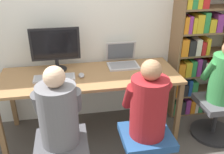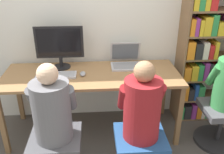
# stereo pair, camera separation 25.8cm
# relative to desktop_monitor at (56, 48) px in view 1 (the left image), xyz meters

# --- Properties ---
(ground_plane) EXTENTS (14.00, 14.00, 0.00)m
(ground_plane) POSITION_rel_desktop_monitor_xyz_m (0.35, -0.55, -1.02)
(ground_plane) COLOR #4C4742
(wall_back) EXTENTS (10.00, 0.05, 2.60)m
(wall_back) POSITION_rel_desktop_monitor_xyz_m (0.35, 0.23, 0.28)
(wall_back) COLOR silver
(wall_back) RESTS_ON ground_plane
(desk) EXTENTS (1.93, 0.72, 0.76)m
(desk) POSITION_rel_desktop_monitor_xyz_m (0.35, -0.20, -0.33)
(desk) COLOR olive
(desk) RESTS_ON ground_plane
(desktop_monitor) EXTENTS (0.53, 0.21, 0.48)m
(desktop_monitor) POSITION_rel_desktop_monitor_xyz_m (0.00, 0.00, 0.00)
(desktop_monitor) COLOR black
(desktop_monitor) RESTS_ON desk
(laptop) EXTENTS (0.35, 0.31, 0.26)m
(laptop) POSITION_rel_desktop_monitor_xyz_m (0.75, 0.01, -0.21)
(laptop) COLOR #B7B7BC
(laptop) RESTS_ON desk
(keyboard) EXTENTS (0.43, 0.17, 0.03)m
(keyboard) POSITION_rel_desktop_monitor_xyz_m (-0.03, -0.24, -0.25)
(keyboard) COLOR #B2B2B7
(keyboard) RESTS_ON desk
(computer_mouse_by_keyboard) EXTENTS (0.06, 0.11, 0.03)m
(computer_mouse_by_keyboard) POSITION_rel_desktop_monitor_xyz_m (0.25, -0.23, -0.24)
(computer_mouse_by_keyboard) COLOR #99999E
(computer_mouse_by_keyboard) RESTS_ON desk
(office_chair_right) EXTENTS (0.52, 0.52, 0.47)m
(office_chair_right) POSITION_rel_desktop_monitor_xyz_m (0.78, -0.92, -0.76)
(office_chair_right) COLOR #262628
(office_chair_right) RESTS_ON ground_plane
(person_at_monitor) EXTENTS (0.40, 0.36, 0.70)m
(person_at_monitor) POSITION_rel_desktop_monitor_xyz_m (0.01, -0.88, -0.25)
(person_at_monitor) COLOR slate
(person_at_monitor) RESTS_ON office_chair_left
(person_at_laptop) EXTENTS (0.39, 0.36, 0.72)m
(person_at_laptop) POSITION_rel_desktop_monitor_xyz_m (0.78, -0.91, -0.24)
(person_at_laptop) COLOR maroon
(person_at_laptop) RESTS_ON office_chair_right
(bookshelf) EXTENTS (0.77, 0.30, 1.68)m
(bookshelf) POSITION_rel_desktop_monitor_xyz_m (1.71, 0.03, -0.21)
(bookshelf) COLOR brown
(bookshelf) RESTS_ON ground_plane
(office_chair_side) EXTENTS (0.52, 0.52, 0.47)m
(office_chair_side) POSITION_rel_desktop_monitor_xyz_m (1.76, -0.50, -0.76)
(office_chair_side) COLOR #262628
(office_chair_side) RESTS_ON ground_plane
(person_near_shelf) EXTENTS (0.37, 0.34, 0.68)m
(person_near_shelf) POSITION_rel_desktop_monitor_xyz_m (1.76, -0.50, -0.25)
(person_near_shelf) COLOR #388C47
(person_near_shelf) RESTS_ON office_chair_side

